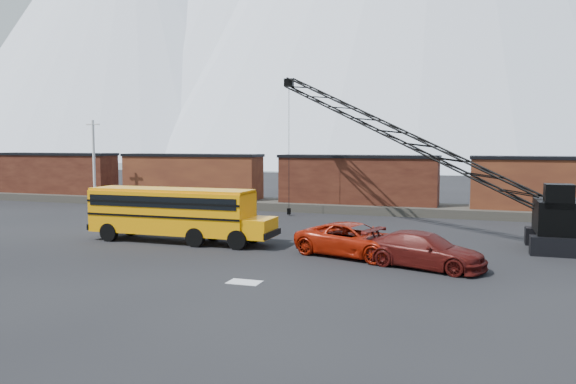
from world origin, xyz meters
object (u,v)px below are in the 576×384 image
at_px(school_bus, 176,212).
at_px(red_pickup, 354,240).
at_px(crawler_crane, 396,134).
at_px(maroon_suv, 425,250).

bearing_deg(school_bus, red_pickup, -4.51).
bearing_deg(crawler_crane, red_pickup, -94.04).
relative_size(red_pickup, crawler_crane, 0.27).
distance_m(red_pickup, maroon_suv, 4.01).
height_order(school_bus, maroon_suv, school_bus).
relative_size(school_bus, red_pickup, 1.86).
bearing_deg(school_bus, maroon_suv, -9.35).
bearing_deg(school_bus, crawler_crane, 37.52).
height_order(school_bus, crawler_crane, crawler_crane).
height_order(maroon_suv, crawler_crane, crawler_crane).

